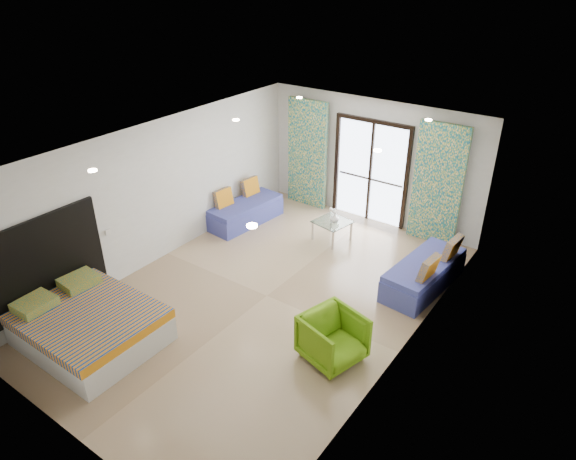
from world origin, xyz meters
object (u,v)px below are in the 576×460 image
Objects in this scene: coffee_table at (332,223)px; armchair at (333,336)px; bed at (89,326)px; daybed_right at (425,273)px; daybed_left at (245,211)px.

armchair reaches higher than coffee_table.
coffee_table is (1.35, 4.90, 0.09)m from bed.
armchair is (3.22, 1.82, 0.12)m from bed.
daybed_right reaches higher than armchair.
daybed_left is 2.04m from coffee_table.
daybed_left is at bearing -176.02° from daybed_right.
coffee_table is 3.60m from armchair.
coffee_table is at bearing 74.59° from bed.
daybed_left is (-0.64, 4.47, -0.02)m from bed.
bed is 5.08m from coffee_table.
daybed_right is 2.56m from armchair.
daybed_left is 4.23m from daybed_right.
coffee_table is (1.99, 0.42, 0.11)m from daybed_left.
daybed_left is 4.68m from armchair.
bed is 3.70m from armchair.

